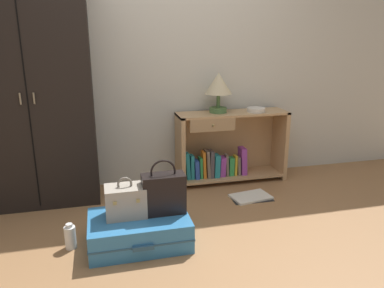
{
  "coord_description": "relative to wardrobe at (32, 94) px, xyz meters",
  "views": [
    {
      "loc": [
        -0.56,
        -2.14,
        1.42
      ],
      "look_at": [
        0.18,
        0.81,
        0.55
      ],
      "focal_mm": 34.84,
      "sensor_mm": 36.0,
      "label": 1
    }
  ],
  "objects": [
    {
      "name": "bookshelf",
      "position": [
        1.77,
        0.07,
        -0.63
      ],
      "size": [
        1.11,
        0.33,
        0.71
      ],
      "color": "tan",
      "rests_on": "ground_plane"
    },
    {
      "name": "suitcase_large",
      "position": [
        0.76,
        -0.95,
        -0.86
      ],
      "size": [
        0.71,
        0.49,
        0.21
      ],
      "color": "teal",
      "rests_on": "ground_plane"
    },
    {
      "name": "back_wall",
      "position": [
        1.1,
        0.3,
        0.34
      ],
      "size": [
        6.4,
        0.1,
        2.6
      ],
      "primitive_type": "cube",
      "color": "beige",
      "rests_on": "ground_plane"
    },
    {
      "name": "bottle",
      "position": [
        0.28,
        -0.89,
        -0.88
      ],
      "size": [
        0.08,
        0.08,
        0.18
      ],
      "color": "white",
      "rests_on": "ground_plane"
    },
    {
      "name": "train_case",
      "position": [
        0.67,
        -0.91,
        -0.64
      ],
      "size": [
        0.28,
        0.2,
        0.29
      ],
      "color": "#A89E8E",
      "rests_on": "suitcase_large"
    },
    {
      "name": "open_book_on_floor",
      "position": [
        1.84,
        -0.41,
        -0.96
      ],
      "size": [
        0.38,
        0.28,
        0.02
      ],
      "color": "white",
      "rests_on": "ground_plane"
    },
    {
      "name": "handbag",
      "position": [
        0.94,
        -0.93,
        -0.6
      ],
      "size": [
        0.3,
        0.15,
        0.4
      ],
      "color": "black",
      "rests_on": "suitcase_large"
    },
    {
      "name": "wardrobe",
      "position": [
        0.0,
        0.0,
        0.0
      ],
      "size": [
        0.99,
        0.47,
        1.93
      ],
      "color": "black",
      "rests_on": "ground_plane"
    },
    {
      "name": "ground_plane",
      "position": [
        1.1,
        -1.2,
        -0.96
      ],
      "size": [
        9.0,
        9.0,
        0.0
      ],
      "primitive_type": "plane",
      "color": "#9E7047"
    },
    {
      "name": "bowl",
      "position": [
        2.04,
        0.02,
        -0.23
      ],
      "size": [
        0.18,
        0.18,
        0.04
      ],
      "primitive_type": "cylinder",
      "color": "silver",
      "rests_on": "bookshelf"
    },
    {
      "name": "table_lamp",
      "position": [
        1.67,
        0.08,
        0.01
      ],
      "size": [
        0.26,
        0.26,
        0.39
      ],
      "color": "#4C7542",
      "rests_on": "bookshelf"
    }
  ]
}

